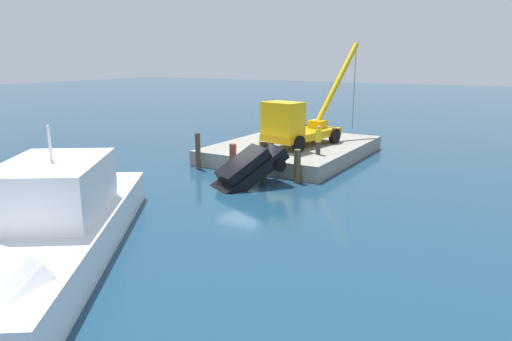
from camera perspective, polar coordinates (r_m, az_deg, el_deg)
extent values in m
plane|color=navy|center=(25.98, -1.48, -0.65)|extent=(200.00, 200.00, 0.00)
cube|color=gray|center=(31.15, 4.57, 2.56)|extent=(11.35, 8.43, 0.90)
cube|color=orange|center=(30.14, 5.68, 4.43)|extent=(6.03, 3.35, 0.45)
cube|color=yellow|center=(28.34, 3.30, 6.36)|extent=(1.98, 2.51, 1.97)
cylinder|color=black|center=(27.91, 5.23, 3.24)|extent=(1.04, 0.48, 1.00)
cylinder|color=black|center=(29.33, 1.53, 3.79)|extent=(1.04, 0.48, 1.00)
cylinder|color=black|center=(31.18, 9.58, 4.20)|extent=(1.04, 0.48, 1.00)
cylinder|color=black|center=(32.46, 6.05, 4.67)|extent=(1.04, 0.48, 1.00)
cylinder|color=#E5B20C|center=(33.08, 9.93, 10.61)|extent=(4.73, 1.29, 5.30)
cube|color=#E5B20C|center=(31.46, 7.53, 5.64)|extent=(1.00, 1.00, 0.50)
cylinder|color=#4C4C19|center=(35.02, 11.89, 9.85)|extent=(0.04, 0.04, 6.06)
cylinder|color=#363636|center=(27.47, 7.57, 2.73)|extent=(0.28, 0.28, 0.73)
cylinder|color=yellow|center=(27.35, 7.62, 4.23)|extent=(0.34, 0.34, 0.73)
sphere|color=tan|center=(27.28, 7.65, 5.21)|extent=(0.21, 0.21, 0.21)
cube|color=black|center=(23.82, -1.46, -0.63)|extent=(4.66, 3.79, 2.86)
cube|color=black|center=(23.64, -1.64, 0.75)|extent=(2.99, 2.69, 1.74)
cylinder|color=black|center=(22.76, -3.09, -4.15)|extent=(0.87, 0.63, 0.88)
cylinder|color=black|center=(24.40, -5.06, -2.96)|extent=(0.87, 0.63, 0.88)
cylinder|color=black|center=(23.64, 2.93, 0.62)|extent=(0.87, 0.63, 0.88)
cylinder|color=black|center=(25.23, 0.64, 1.46)|extent=(0.87, 0.63, 0.88)
cube|color=white|center=(16.98, -23.47, -8.74)|extent=(12.87, 10.54, 1.97)
cube|color=white|center=(16.98, -23.37, -1.96)|extent=(5.46, 5.10, 1.83)
cylinder|color=white|center=(16.66, -23.85, 3.06)|extent=(0.10, 0.10, 1.20)
cylinder|color=silver|center=(21.28, -19.32, 0.22)|extent=(0.06, 0.06, 1.00)
cylinder|color=brown|center=(27.58, -7.09, 2.36)|extent=(0.30, 0.30, 2.14)
cylinder|color=brown|center=(26.51, -2.83, 1.49)|extent=(0.39, 0.39, 1.68)
cylinder|color=#4F4320|center=(25.18, 0.86, 1.28)|extent=(0.42, 0.42, 2.04)
cylinder|color=brown|center=(24.49, 5.05, 0.54)|extent=(0.36, 0.36, 1.76)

